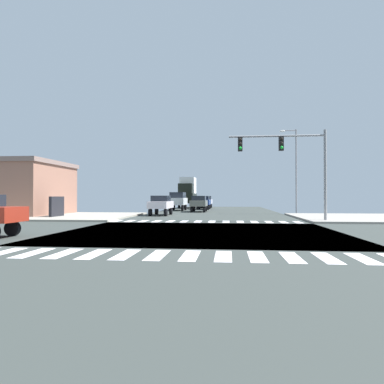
{
  "coord_description": "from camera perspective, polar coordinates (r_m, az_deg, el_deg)",
  "views": [
    {
      "loc": [
        1.39,
        -17.9,
        1.78
      ],
      "look_at": [
        -1.34,
        8.87,
        2.14
      ],
      "focal_mm": 32.99,
      "sensor_mm": 36.0,
      "label": 1
    }
  ],
  "objects": [
    {
      "name": "ground",
      "position": [
        18.04,
        1.39,
        -6.51
      ],
      "size": [
        90.0,
        90.0,
        0.05
      ],
      "color": "#313735"
    },
    {
      "name": "sidewalk_corner_ne",
      "position": [
        32.12,
        27.07,
        -3.73
      ],
      "size": [
        12.0,
        12.0,
        0.14
      ],
      "color": "gray",
      "rests_on": "ground"
    },
    {
      "name": "sidewalk_corner_nw",
      "position": [
        33.23,
        -19.89,
        -3.67
      ],
      "size": [
        12.0,
        12.0,
        0.14
      ],
      "color": "gray",
      "rests_on": "ground"
    },
    {
      "name": "crosswalk_near",
      "position": [
        10.87,
        -2.97,
        -10.18
      ],
      "size": [
        13.5,
        2.0,
        0.01
      ],
      "color": "white",
      "rests_on": "ground"
    },
    {
      "name": "crosswalk_far",
      "position": [
        25.32,
        2.11,
        -4.79
      ],
      "size": [
        13.5,
        2.0,
        0.01
      ],
      "color": "white",
      "rests_on": "ground"
    },
    {
      "name": "traffic_signal_mast",
      "position": [
        26.17,
        15.1,
        5.96
      ],
      "size": [
        6.87,
        0.55,
        6.53
      ],
      "color": "gray",
      "rests_on": "ground"
    },
    {
      "name": "street_lamp",
      "position": [
        37.88,
        16.16,
        4.39
      ],
      "size": [
        1.78,
        0.32,
        8.72
      ],
      "color": "gray",
      "rests_on": "ground"
    },
    {
      "name": "bank_building",
      "position": [
        37.89,
        -28.31,
        0.5
      ],
      "size": [
        12.8,
        8.67,
        5.1
      ],
      "color": "#906250",
      "rests_on": "ground"
    },
    {
      "name": "suv_farside_1",
      "position": [
        45.25,
        -2.29,
        -1.25
      ],
      "size": [
        1.96,
        4.6,
        2.34
      ],
      "rotation": [
        0.0,
        0.0,
        3.14
      ],
      "color": "black",
      "rests_on": "ground"
    },
    {
      "name": "sedan_queued_3",
      "position": [
        49.12,
        1.87,
        -1.53
      ],
      "size": [
        1.8,
        4.3,
        1.88
      ],
      "rotation": [
        0.0,
        0.0,
        3.14
      ],
      "color": "black",
      "rests_on": "ground"
    },
    {
      "name": "sedan_leading_4",
      "position": [
        33.9,
        -5.04,
        -1.88
      ],
      "size": [
        1.8,
        4.3,
        1.88
      ],
      "rotation": [
        0.0,
        0.0,
        3.14
      ],
      "color": "black",
      "rests_on": "ground"
    },
    {
      "name": "sedan_trailing_5",
      "position": [
        55.03,
        2.29,
        -1.45
      ],
      "size": [
        1.8,
        4.3,
        1.88
      ],
      "rotation": [
        0.0,
        0.0,
        3.14
      ],
      "color": "black",
      "rests_on": "ground"
    },
    {
      "name": "box_truck_middle_1",
      "position": [
        55.85,
        -0.75,
        0.04
      ],
      "size": [
        2.4,
        7.2,
        4.85
      ],
      "rotation": [
        0.0,
        0.0,
        3.14
      ],
      "color": "black",
      "rests_on": "ground"
    },
    {
      "name": "sedan_outer_6",
      "position": [
        41.4,
        1.13,
        -1.68
      ],
      "size": [
        1.8,
        4.3,
        1.88
      ],
      "rotation": [
        0.0,
        0.0,
        3.14
      ],
      "color": "black",
      "rests_on": "ground"
    }
  ]
}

